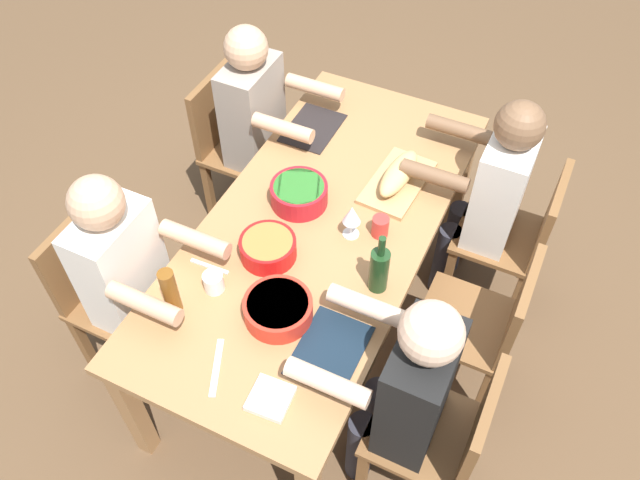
# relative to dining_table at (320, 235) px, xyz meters

# --- Properties ---
(ground_plane) EXTENTS (8.00, 8.00, 0.00)m
(ground_plane) POSITION_rel_dining_table_xyz_m (0.00, 0.00, -0.66)
(ground_plane) COLOR brown
(dining_table) EXTENTS (1.98, 0.92, 0.74)m
(dining_table) POSITION_rel_dining_table_xyz_m (0.00, 0.00, 0.00)
(dining_table) COLOR #9E7044
(dining_table) RESTS_ON ground_plane
(chair_far_right) EXTENTS (0.40, 0.40, 0.85)m
(chair_far_right) POSITION_rel_dining_table_xyz_m (0.54, 0.78, -0.18)
(chair_far_right) COLOR brown
(chair_far_right) RESTS_ON ground_plane
(diner_far_right) EXTENTS (0.41, 0.53, 1.20)m
(diner_far_right) POSITION_rel_dining_table_xyz_m (0.54, 0.60, 0.04)
(diner_far_right) COLOR #2D2D38
(diner_far_right) RESTS_ON ground_plane
(chair_near_left) EXTENTS (0.40, 0.40, 0.85)m
(chair_near_left) POSITION_rel_dining_table_xyz_m (-0.54, -0.78, -0.18)
(chair_near_left) COLOR brown
(chair_near_left) RESTS_ON ground_plane
(diner_near_left) EXTENTS (0.41, 0.53, 1.20)m
(diner_near_left) POSITION_rel_dining_table_xyz_m (-0.54, -0.60, 0.04)
(diner_near_left) COLOR #2D2D38
(diner_near_left) RESTS_ON ground_plane
(chair_near_center) EXTENTS (0.40, 0.40, 0.85)m
(chair_near_center) POSITION_rel_dining_table_xyz_m (0.00, -0.78, -0.18)
(chair_near_center) COLOR brown
(chair_near_center) RESTS_ON ground_plane
(chair_far_left) EXTENTS (0.40, 0.40, 0.85)m
(chair_far_left) POSITION_rel_dining_table_xyz_m (-0.54, 0.78, -0.18)
(chair_far_left) COLOR brown
(chair_far_left) RESTS_ON ground_plane
(diner_far_left) EXTENTS (0.41, 0.53, 1.20)m
(diner_far_left) POSITION_rel_dining_table_xyz_m (-0.54, 0.60, 0.04)
(diner_far_left) COLOR #2D2D38
(diner_far_left) RESTS_ON ground_plane
(chair_near_right) EXTENTS (0.40, 0.40, 0.85)m
(chair_near_right) POSITION_rel_dining_table_xyz_m (0.54, -0.78, -0.18)
(chair_near_right) COLOR brown
(chair_near_right) RESTS_ON ground_plane
(diner_near_right) EXTENTS (0.41, 0.53, 1.20)m
(diner_near_right) POSITION_rel_dining_table_xyz_m (0.54, -0.60, 0.04)
(diner_near_right) COLOR #2D2D38
(diner_near_right) RESTS_ON ground_plane
(serving_bowl_greens) EXTENTS (0.25, 0.25, 0.10)m
(serving_bowl_greens) POSITION_rel_dining_table_xyz_m (0.07, 0.14, 0.14)
(serving_bowl_greens) COLOR #B21923
(serving_bowl_greens) RESTS_ON dining_table
(serving_bowl_fruit) EXTENTS (0.23, 0.23, 0.09)m
(serving_bowl_fruit) POSITION_rel_dining_table_xyz_m (-0.25, 0.11, 0.13)
(serving_bowl_fruit) COLOR red
(serving_bowl_fruit) RESTS_ON dining_table
(serving_bowl_salad) EXTENTS (0.26, 0.26, 0.09)m
(serving_bowl_salad) POSITION_rel_dining_table_xyz_m (-0.49, -0.06, 0.13)
(serving_bowl_salad) COLOR red
(serving_bowl_salad) RESTS_ON dining_table
(cutting_board) EXTENTS (0.41, 0.25, 0.02)m
(cutting_board) POSITION_rel_dining_table_xyz_m (0.36, -0.21, 0.09)
(cutting_board) COLOR tan
(cutting_board) RESTS_ON dining_table
(bread_loaf) EXTENTS (0.33, 0.13, 0.09)m
(bread_loaf) POSITION_rel_dining_table_xyz_m (0.36, -0.21, 0.14)
(bread_loaf) COLOR tan
(bread_loaf) RESTS_ON cutting_board
(wine_bottle) EXTENTS (0.08, 0.08, 0.29)m
(wine_bottle) POSITION_rel_dining_table_xyz_m (-0.20, -0.35, 0.19)
(wine_bottle) COLOR #193819
(wine_bottle) RESTS_ON dining_table
(beer_bottle) EXTENTS (0.06, 0.06, 0.22)m
(beer_bottle) POSITION_rel_dining_table_xyz_m (-0.63, 0.31, 0.19)
(beer_bottle) COLOR brown
(beer_bottle) RESTS_ON dining_table
(wine_glass) EXTENTS (0.08, 0.08, 0.17)m
(wine_glass) POSITION_rel_dining_table_xyz_m (-0.00, -0.14, 0.19)
(wine_glass) COLOR silver
(wine_glass) RESTS_ON dining_table
(placemat_far_right) EXTENTS (0.32, 0.23, 0.01)m
(placemat_far_right) POSITION_rel_dining_table_xyz_m (0.54, 0.30, 0.08)
(placemat_far_right) COLOR black
(placemat_far_right) RESTS_ON dining_table
(placemat_near_left) EXTENTS (0.32, 0.23, 0.01)m
(placemat_near_left) POSITION_rel_dining_table_xyz_m (-0.54, -0.30, 0.08)
(placemat_near_left) COLOR #142333
(placemat_near_left) RESTS_ON dining_table
(cup_near_center) EXTENTS (0.07, 0.07, 0.09)m
(cup_near_center) POSITION_rel_dining_table_xyz_m (0.05, -0.25, 0.13)
(cup_near_center) COLOR red
(cup_near_center) RESTS_ON dining_table
(cup_far_left) EXTENTS (0.08, 0.08, 0.08)m
(cup_far_left) POSITION_rel_dining_table_xyz_m (-0.49, 0.22, 0.12)
(cup_far_left) COLOR white
(cup_far_left) RESTS_ON dining_table
(fork_far_left) EXTENTS (0.02, 0.17, 0.01)m
(fork_far_left) POSITION_rel_dining_table_xyz_m (-0.40, 0.30, 0.08)
(fork_far_left) COLOR silver
(fork_far_left) RESTS_ON dining_table
(carving_knife) EXTENTS (0.22, 0.11, 0.01)m
(carving_knife) POSITION_rel_dining_table_xyz_m (-0.78, 0.03, 0.08)
(carving_knife) COLOR silver
(carving_knife) RESTS_ON dining_table
(napkin_stack) EXTENTS (0.15, 0.15, 0.02)m
(napkin_stack) POSITION_rel_dining_table_xyz_m (-0.81, -0.20, 0.09)
(napkin_stack) COLOR white
(napkin_stack) RESTS_ON dining_table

